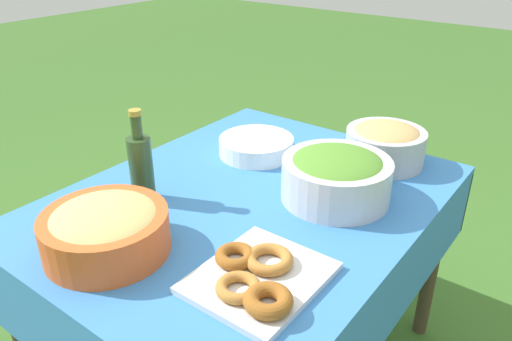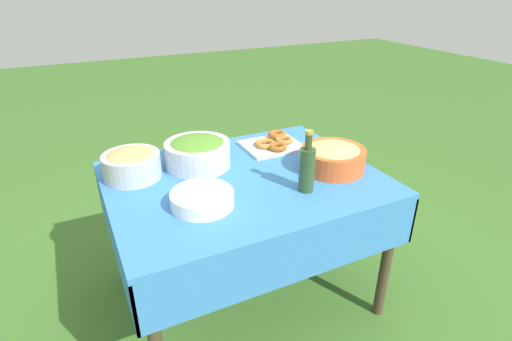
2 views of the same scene
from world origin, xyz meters
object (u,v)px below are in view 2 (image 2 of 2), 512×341
donut_platter (274,143)px  bread_bowl (132,163)px  plate_stack (202,199)px  pasta_bowl (333,156)px  olive_oil_bottle (307,168)px  salad_bowl (198,151)px

donut_platter → bread_bowl: size_ratio=1.17×
donut_platter → plate_stack: plate_stack is taller
pasta_bowl → plate_stack: bearing=-175.7°
pasta_bowl → bread_bowl: 0.92m
donut_platter → olive_oil_bottle: size_ratio=1.11×
pasta_bowl → donut_platter: pasta_bowl is taller
plate_stack → bread_bowl: bearing=118.2°
donut_platter → bread_bowl: (-0.74, -0.04, 0.05)m
olive_oil_bottle → pasta_bowl: bearing=28.6°
salad_bowl → bread_bowl: 0.30m
plate_stack → olive_oil_bottle: bearing=-9.4°
pasta_bowl → donut_platter: bearing=108.3°
salad_bowl → bread_bowl: salad_bowl is taller
salad_bowl → plate_stack: size_ratio=1.23×
plate_stack → olive_oil_bottle: olive_oil_bottle is taller
donut_platter → plate_stack: size_ratio=1.19×
salad_bowl → olive_oil_bottle: (0.33, -0.43, 0.03)m
plate_stack → olive_oil_bottle: (0.44, -0.07, 0.08)m
bread_bowl → salad_bowl: bearing=-2.3°
salad_bowl → pasta_bowl: (0.55, -0.31, -0.01)m
olive_oil_bottle → bread_bowl: bearing=145.0°
pasta_bowl → plate_stack: size_ratio=1.19×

